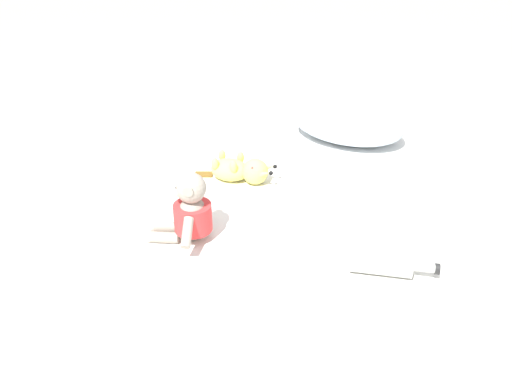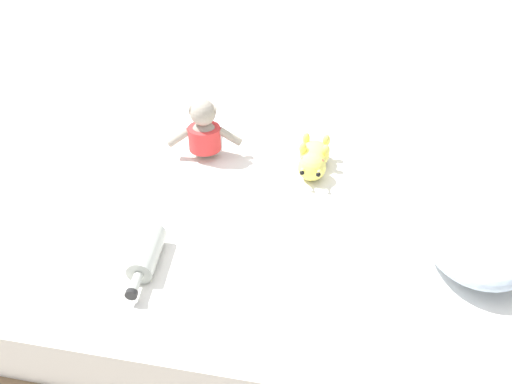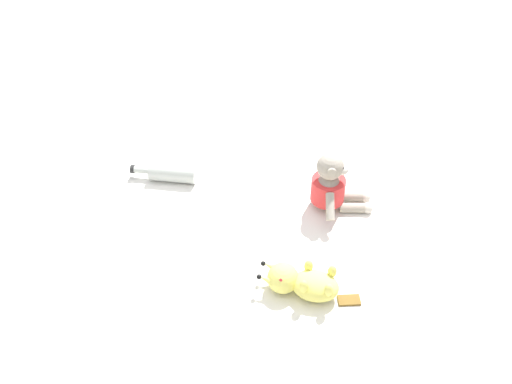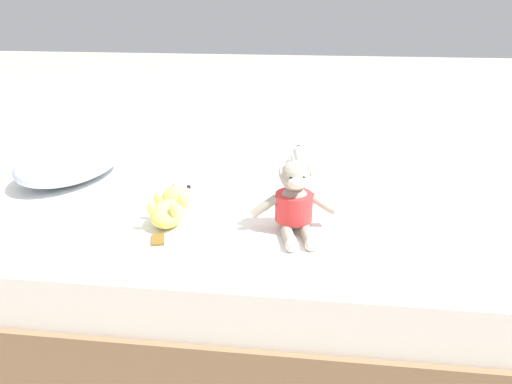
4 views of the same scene
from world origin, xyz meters
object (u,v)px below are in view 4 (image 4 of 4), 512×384
at_px(glass_bottle, 301,159).
at_px(plush_yellow_creature, 171,207).
at_px(plush_monkey, 295,203).
at_px(bed, 233,244).
at_px(pillow, 70,161).

bearing_deg(glass_bottle, plush_yellow_creature, 144.03).
bearing_deg(plush_monkey, bed, 42.23).
distance_m(pillow, glass_bottle, 0.98).
bearing_deg(bed, plush_yellow_creature, 145.55).
height_order(pillow, plush_monkey, plush_monkey).
xyz_separation_m(pillow, glass_bottle, (0.25, -0.94, -0.04)).
height_order(plush_yellow_creature, glass_bottle, plush_yellow_creature).
bearing_deg(pillow, plush_monkey, -111.12).
xyz_separation_m(bed, plush_yellow_creature, (-0.24, 0.17, 0.27)).
relative_size(pillow, plush_monkey, 2.01).
xyz_separation_m(pillow, plush_yellow_creature, (-0.33, -0.52, -0.03)).
bearing_deg(plush_monkey, pillow, 68.88).
bearing_deg(pillow, plush_yellow_creature, -122.46).
bearing_deg(glass_bottle, plush_monkey, 179.60).
bearing_deg(glass_bottle, bed, 142.95).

